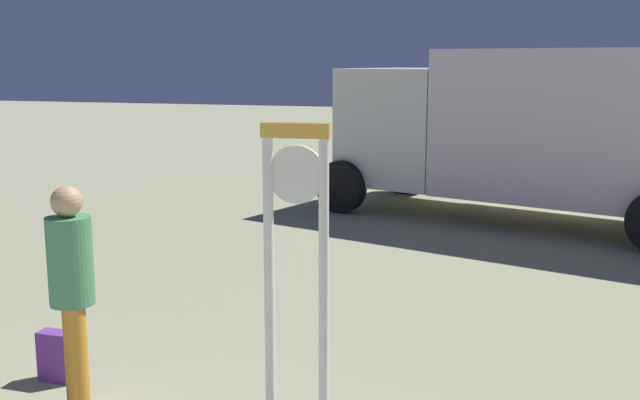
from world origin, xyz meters
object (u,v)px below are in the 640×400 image
person_near_clock (72,287)px  backpack (58,356)px  standing_clock (296,248)px  box_truck_near (557,128)px

person_near_clock → backpack: size_ratio=4.10×
standing_clock → box_truck_near: (1.67, 7.83, 0.21)m
box_truck_near → backpack: bearing=-116.8°
standing_clock → box_truck_near: size_ratio=0.29×
box_truck_near → standing_clock: bearing=-102.1°
person_near_clock → backpack: person_near_clock is taller
standing_clock → person_near_clock: standing_clock is taller
standing_clock → box_truck_near: 8.01m
backpack → box_truck_near: bearing=63.2°
person_near_clock → standing_clock: bearing=5.3°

